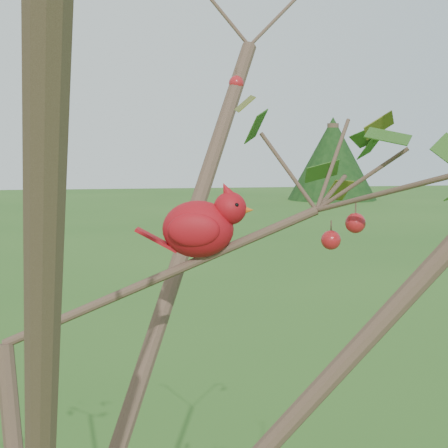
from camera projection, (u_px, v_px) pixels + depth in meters
crabapple_tree at (37, 265)px, 1.17m from camera, size 2.35×2.05×2.95m
cardinal at (202, 226)px, 1.31m from camera, size 0.23×0.13×0.16m
distant_trees at (83, 168)px, 25.05m from camera, size 42.87×14.96×3.82m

